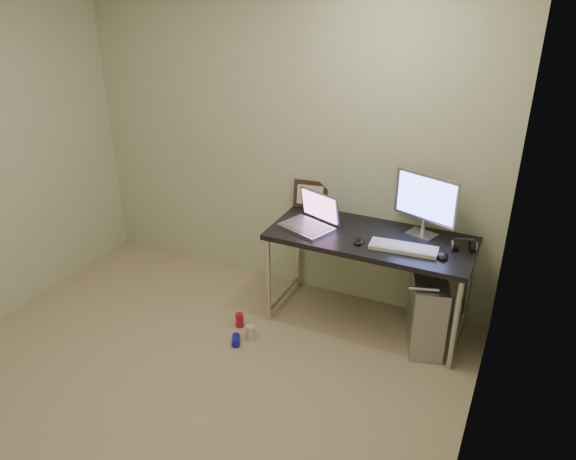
{
  "coord_description": "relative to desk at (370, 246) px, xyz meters",
  "views": [
    {
      "loc": [
        1.85,
        -2.12,
        2.56
      ],
      "look_at": [
        0.36,
        1.08,
        0.85
      ],
      "focal_mm": 35.0,
      "sensor_mm": 36.0,
      "label": 1
    }
  ],
  "objects": [
    {
      "name": "wall_back",
      "position": [
        -0.86,
        0.32,
        0.58
      ],
      "size": [
        3.5,
        0.02,
        2.5
      ],
      "primitive_type": "cube",
      "color": "beige",
      "rests_on": "ground"
    },
    {
      "name": "headphones",
      "position": [
        0.64,
        0.07,
        0.11
      ],
      "size": [
        0.18,
        0.1,
        0.11
      ],
      "rotation": [
        0.0,
        0.0,
        0.3
      ],
      "color": "black",
      "rests_on": "desk"
    },
    {
      "name": "mouse_left",
      "position": [
        -0.05,
        -0.14,
        0.1
      ],
      "size": [
        0.08,
        0.12,
        0.04
      ],
      "primitive_type": "ellipsoid",
      "rotation": [
        0.0,
        0.0,
        0.12
      ],
      "color": "black",
      "rests_on": "desk"
    },
    {
      "name": "desk",
      "position": [
        0.0,
        0.0,
        0.0
      ],
      "size": [
        1.48,
        0.65,
        0.75
      ],
      "color": "black",
      "rests_on": "ground"
    },
    {
      "name": "keyboard",
      "position": [
        0.27,
        -0.11,
        0.1
      ],
      "size": [
        0.47,
        0.19,
        0.03
      ],
      "primitive_type": "cube",
      "rotation": [
        0.0,
        0.0,
        0.08
      ],
      "color": "silver",
      "rests_on": "desk"
    },
    {
      "name": "cable_b",
      "position": [
        0.51,
        0.25,
        -0.29
      ],
      "size": [
        0.02,
        0.11,
        0.71
      ],
      "primitive_type": "cylinder",
      "rotation": [
        0.14,
        0.0,
        0.09
      ],
      "color": "black",
      "rests_on": "ground"
    },
    {
      "name": "mouse_right",
      "position": [
        0.53,
        -0.11,
        0.11
      ],
      "size": [
        0.11,
        0.14,
        0.04
      ],
      "primitive_type": "ellipsoid",
      "rotation": [
        0.0,
        0.0,
        0.28
      ],
      "color": "black",
      "rests_on": "desk"
    },
    {
      "name": "wall_right",
      "position": [
        0.89,
        -1.43,
        0.58
      ],
      "size": [
        0.02,
        3.5,
        2.5
      ],
      "primitive_type": "cube",
      "color": "beige",
      "rests_on": "ground"
    },
    {
      "name": "picture_frame",
      "position": [
        -0.6,
        0.3,
        0.2
      ],
      "size": [
        0.29,
        0.12,
        0.22
      ],
      "primitive_type": "cube",
      "rotation": [
        -0.21,
        0.0,
        0.17
      ],
      "color": "black",
      "rests_on": "desk"
    },
    {
      "name": "floor",
      "position": [
        -0.86,
        -1.43,
        -0.67
      ],
      "size": [
        3.5,
        3.5,
        0.0
      ],
      "primitive_type": "plane",
      "color": "tan",
      "rests_on": "ground"
    },
    {
      "name": "monitor",
      "position": [
        0.33,
        0.18,
        0.36
      ],
      "size": [
        0.48,
        0.2,
        0.46
      ],
      "rotation": [
        0.0,
        0.0,
        -0.33
      ],
      "color": "silver",
      "rests_on": "desk"
    },
    {
      "name": "can_red",
      "position": [
        -0.86,
        -0.46,
        -0.61
      ],
      "size": [
        0.07,
        0.07,
        0.11
      ],
      "primitive_type": "cylinder",
      "rotation": [
        0.0,
        0.0,
        -0.23
      ],
      "color": "#B01A28",
      "rests_on": "ground"
    },
    {
      "name": "tower_computer",
      "position": [
        0.47,
        -0.05,
        -0.39
      ],
      "size": [
        0.37,
        0.57,
        0.59
      ],
      "rotation": [
        0.0,
        0.0,
        0.29
      ],
      "color": "#A4A4A9",
      "rests_on": "ground"
    },
    {
      "name": "cable_a",
      "position": [
        0.42,
        0.27,
        -0.27
      ],
      "size": [
        0.01,
        0.16,
        0.69
      ],
      "primitive_type": "cylinder",
      "rotation": [
        0.21,
        0.0,
        0.0
      ],
      "color": "black",
      "rests_on": "ground"
    },
    {
      "name": "laptop",
      "position": [
        -0.46,
        -0.03,
        0.14
      ],
      "size": [
        0.45,
        0.41,
        0.25
      ],
      "rotation": [
        0.0,
        0.0,
        -0.36
      ],
      "color": "silver",
      "rests_on": "desk"
    },
    {
      "name": "webcam",
      "position": [
        -0.46,
        0.29,
        0.17
      ],
      "size": [
        0.04,
        0.03,
        0.11
      ],
      "rotation": [
        0.0,
        0.0,
        0.01
      ],
      "color": "silver",
      "rests_on": "desk"
    },
    {
      "name": "can_white",
      "position": [
        -0.7,
        -0.58,
        -0.61
      ],
      "size": [
        0.08,
        0.08,
        0.12
      ],
      "primitive_type": "cylinder",
      "rotation": [
        0.0,
        0.0,
        0.26
      ],
      "color": "silver",
      "rests_on": "ground"
    },
    {
      "name": "can_blue",
      "position": [
        -0.78,
        -0.67,
        -0.63
      ],
      "size": [
        0.11,
        0.13,
        0.06
      ],
      "primitive_type": "cylinder",
      "rotation": [
        1.57,
        0.0,
        0.5
      ],
      "color": "#1A15B4",
      "rests_on": "ground"
    }
  ]
}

